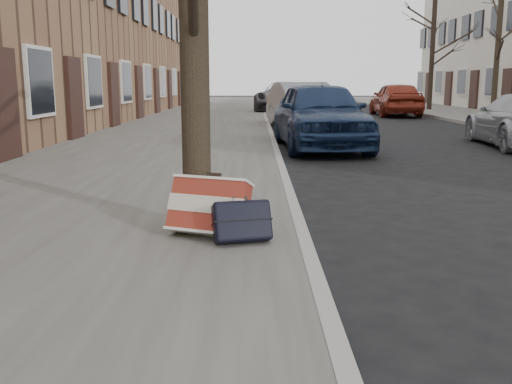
{
  "coord_description": "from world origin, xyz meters",
  "views": [
    {
      "loc": [
        -1.69,
        -4.21,
        1.5
      ],
      "look_at": [
        -1.69,
        0.8,
        0.53
      ],
      "focal_mm": 40.0,
      "sensor_mm": 36.0,
      "label": 1
    }
  ],
  "objects_px": {
    "suitcase_red": "(209,207)",
    "car_near_front": "(320,114)",
    "suitcase_navy": "(242,221)",
    "car_near_mid": "(303,106)"
  },
  "relations": [
    {
      "from": "suitcase_navy",
      "to": "car_near_mid",
      "type": "distance_m",
      "value": 13.75
    },
    {
      "from": "suitcase_red",
      "to": "car_near_mid",
      "type": "height_order",
      "value": "car_near_mid"
    },
    {
      "from": "suitcase_red",
      "to": "car_near_front",
      "type": "height_order",
      "value": "car_near_front"
    },
    {
      "from": "suitcase_red",
      "to": "car_near_front",
      "type": "xyz_separation_m",
      "value": [
        1.88,
        7.98,
        0.38
      ]
    },
    {
      "from": "car_near_mid",
      "to": "suitcase_navy",
      "type": "bearing_deg",
      "value": -106.98
    },
    {
      "from": "suitcase_navy",
      "to": "car_near_front",
      "type": "distance_m",
      "value": 8.36
    },
    {
      "from": "suitcase_red",
      "to": "car_near_mid",
      "type": "bearing_deg",
      "value": 103.63
    },
    {
      "from": "suitcase_navy",
      "to": "car_near_front",
      "type": "height_order",
      "value": "car_near_front"
    },
    {
      "from": "suitcase_navy",
      "to": "suitcase_red",
      "type": "bearing_deg",
      "value": 130.81
    },
    {
      "from": "suitcase_red",
      "to": "suitcase_navy",
      "type": "height_order",
      "value": "suitcase_red"
    }
  ]
}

